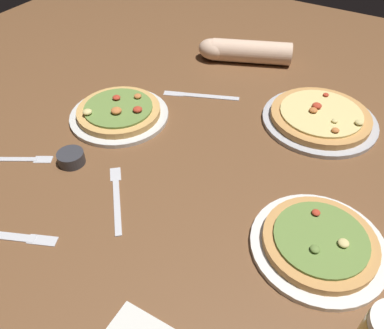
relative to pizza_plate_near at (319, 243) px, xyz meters
The scene contains 10 objects.
ground_plane 0.34m from the pizza_plate_near, 169.06° to the left, with size 2.40×2.40×0.03m, color brown.
pizza_plate_near is the anchor object (origin of this frame).
pizza_plate_far 0.43m from the pizza_plate_near, 106.94° to the left, with size 0.31×0.31×0.05m.
pizza_plate_side 0.64m from the pizza_plate_near, 166.65° to the left, with size 0.28×0.28×0.05m.
ramekin_sauce 0.60m from the pizza_plate_near, behind, with size 0.07×0.07×0.03m, color #333338.
fork_left 0.44m from the pizza_plate_near, 167.05° to the right, with size 0.15×0.17×0.01m.
knife_right 0.60m from the pizza_plate_near, 143.00° to the left, with size 0.22×0.11×0.01m.
fork_spare 0.75m from the pizza_plate_near, 169.73° to the right, with size 0.20×0.13×0.01m.
knife_spare 0.63m from the pizza_plate_near, 151.67° to the right, with size 0.20×0.10×0.01m.
diner_arm 0.78m from the pizza_plate_near, 127.04° to the left, with size 0.31×0.18×0.07m.
Camera 1 is at (0.35, -0.58, 0.65)m, focal length 36.22 mm.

